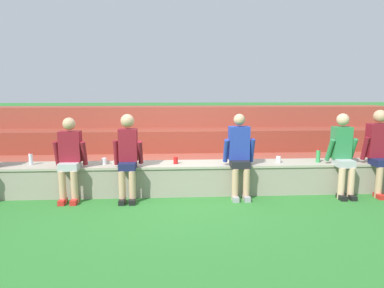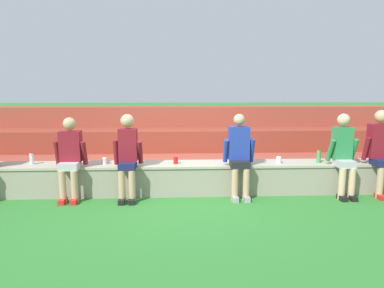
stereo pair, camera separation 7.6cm
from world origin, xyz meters
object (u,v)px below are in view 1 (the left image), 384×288
at_px(plastic_cup_middle, 278,160).
at_px(person_far_right, 343,153).
at_px(person_right_of_center, 239,153).
at_px(water_bottle_mid_right, 31,159).
at_px(person_rightmost_edge, 380,149).
at_px(plastic_cup_left_end, 176,160).
at_px(water_bottle_near_left, 318,156).
at_px(person_center, 128,154).
at_px(person_left_of_center, 70,156).
at_px(plastic_cup_right_end, 104,161).

bearing_deg(plastic_cup_middle, person_far_right, -13.45).
relative_size(person_right_of_center, water_bottle_mid_right, 6.60).
bearing_deg(person_rightmost_edge, plastic_cup_left_end, 176.48).
xyz_separation_m(person_far_right, water_bottle_near_left, (-0.32, 0.25, -0.11)).
relative_size(person_center, person_rightmost_edge, 0.97).
relative_size(person_left_of_center, plastic_cup_middle, 11.93).
xyz_separation_m(person_center, water_bottle_near_left, (3.35, 0.26, -0.12)).
height_order(person_center, plastic_cup_left_end, person_center).
relative_size(person_left_of_center, person_center, 0.96).
distance_m(person_right_of_center, plastic_cup_right_end, 2.35).
relative_size(person_far_right, plastic_cup_right_end, 12.59).
xyz_separation_m(person_left_of_center, water_bottle_mid_right, (-0.77, 0.33, -0.10)).
distance_m(person_far_right, plastic_cup_right_end, 4.14).
xyz_separation_m(water_bottle_mid_right, water_bottle_near_left, (5.07, -0.09, 0.01)).
distance_m(person_far_right, person_rightmost_edge, 0.69).
bearing_deg(water_bottle_mid_right, plastic_cup_left_end, -1.49).
xyz_separation_m(person_left_of_center, water_bottle_near_left, (4.30, 0.23, -0.09)).
bearing_deg(plastic_cup_right_end, person_far_right, -4.01).
relative_size(person_center, person_far_right, 1.00).
distance_m(plastic_cup_left_end, plastic_cup_right_end, 1.25).
relative_size(person_center, person_right_of_center, 1.00).
xyz_separation_m(person_rightmost_edge, water_bottle_mid_right, (-6.08, 0.28, -0.17)).
relative_size(plastic_cup_left_end, plastic_cup_right_end, 1.07).
distance_m(water_bottle_near_left, plastic_cup_right_end, 3.80).
bearing_deg(plastic_cup_left_end, person_right_of_center, -13.03).
xyz_separation_m(person_far_right, person_rightmost_edge, (0.69, 0.05, 0.04)).
bearing_deg(person_far_right, plastic_cup_middle, 166.55).
distance_m(person_right_of_center, water_bottle_near_left, 1.49).
relative_size(water_bottle_mid_right, plastic_cup_left_end, 1.78).
bearing_deg(plastic_cup_left_end, plastic_cup_right_end, 179.22).
height_order(person_right_of_center, plastic_cup_right_end, person_right_of_center).
bearing_deg(person_far_right, person_center, -179.85).
height_order(person_rightmost_edge, plastic_cup_middle, person_rightmost_edge).
height_order(person_center, person_right_of_center, person_center).
xyz_separation_m(water_bottle_near_left, plastic_cup_right_end, (-3.80, 0.04, -0.06)).
bearing_deg(person_right_of_center, water_bottle_near_left, 8.63).
bearing_deg(plastic_cup_middle, water_bottle_mid_right, 178.84).
bearing_deg(water_bottle_mid_right, person_far_right, -3.58).
xyz_separation_m(water_bottle_mid_right, plastic_cup_middle, (4.35, -0.09, -0.04)).
relative_size(person_left_of_center, water_bottle_mid_right, 6.38).
relative_size(water_bottle_near_left, plastic_cup_left_end, 1.99).
bearing_deg(water_bottle_near_left, plastic_cup_right_end, 179.34).
xyz_separation_m(person_far_right, plastic_cup_left_end, (-2.88, 0.27, -0.16)).
distance_m(person_left_of_center, water_bottle_mid_right, 0.84).
bearing_deg(person_rightmost_edge, person_center, -179.18).
relative_size(water_bottle_mid_right, plastic_cup_right_end, 1.91).
xyz_separation_m(person_right_of_center, plastic_cup_middle, (0.75, 0.23, -0.17)).
distance_m(person_center, plastic_cup_right_end, 0.57).
bearing_deg(person_left_of_center, person_far_right, -0.15).
distance_m(person_rightmost_edge, plastic_cup_left_end, 3.58).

